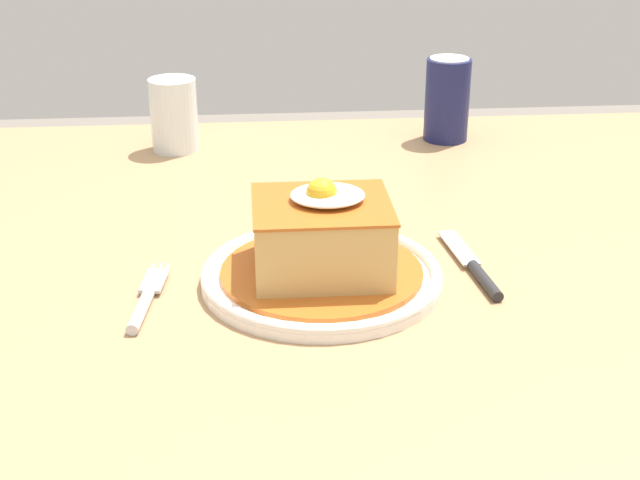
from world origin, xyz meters
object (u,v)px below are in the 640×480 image
main_plate (322,275)px  knife (477,271)px  soda_can (447,99)px  fork (145,301)px  drinking_glass (174,120)px

main_plate → knife: (0.16, 0.00, -0.00)m
main_plate → soda_can: (0.23, 0.46, 0.05)m
fork → soda_can: 0.64m
main_plate → drinking_glass: 0.48m
fork → drinking_glass: 0.48m
knife → drinking_glass: size_ratio=1.58×
fork → drinking_glass: bearing=90.0°
knife → soda_can: size_ratio=1.34×
soda_can → drinking_glass: 0.40m
fork → drinking_glass: (0.00, 0.48, 0.04)m
main_plate → knife: 0.16m
soda_can → fork: bearing=-129.0°
knife → drinking_glass: (-0.34, 0.44, 0.04)m
soda_can → drinking_glass: bearing=-177.8°
drinking_glass → knife: bearing=-52.5°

